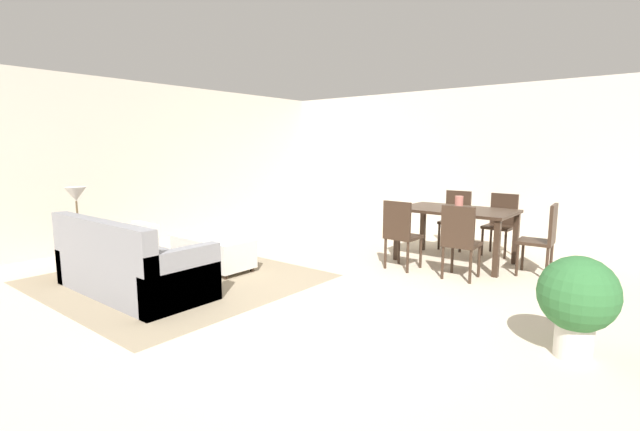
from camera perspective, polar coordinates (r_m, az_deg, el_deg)
ground_plane at (r=4.60m, az=-0.66°, el=-11.84°), size 10.80×10.80×0.00m
wall_back at (r=8.77m, az=20.69°, el=6.39°), size 9.00×0.12×2.70m
wall_left at (r=8.19m, az=-23.50°, el=6.11°), size 0.12×11.00×2.70m
area_rug at (r=5.87m, az=-17.60°, el=-7.65°), size 3.00×2.80×0.01m
couch at (r=5.45m, az=-22.99°, el=-6.03°), size 1.97×0.87×0.86m
ottoman_table at (r=6.16m, az=-13.44°, el=-4.40°), size 1.14×0.54×0.43m
side_table at (r=6.57m, az=-28.24°, el=-2.46°), size 0.40×0.40×0.59m
table_lamp at (r=6.49m, az=-28.58°, el=2.20°), size 0.26×0.26×0.53m
dining_table at (r=6.57m, az=16.92°, el=0.00°), size 1.52×0.95×0.76m
dining_chair_near_left at (r=6.01m, az=10.16°, el=-1.95°), size 0.42×0.42×0.92m
dining_chair_near_right at (r=5.71m, az=17.32°, el=-2.75°), size 0.42×0.42×0.92m
dining_chair_far_left at (r=7.51m, az=16.85°, el=-0.07°), size 0.42×0.42×0.92m
dining_chair_far_right at (r=7.29m, az=22.00°, el=-0.59°), size 0.42×0.42×0.92m
dining_chair_head_east at (r=6.25m, az=26.50°, el=-2.31°), size 0.43×0.43×0.92m
vase_centerpiece at (r=6.50m, az=17.22°, el=1.57°), size 0.11×0.11×0.19m
potted_plant at (r=3.99m, az=29.88°, el=-9.10°), size 0.58×0.58×0.80m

